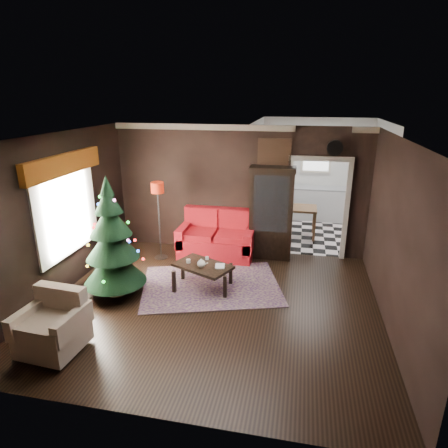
% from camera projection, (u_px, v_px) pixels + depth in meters
% --- Properties ---
extents(floor, '(5.50, 5.50, 0.00)m').
position_uv_depth(floor, '(213.00, 304.00, 6.57)').
color(floor, black).
rests_on(floor, ground).
extents(ceiling, '(5.50, 5.50, 0.00)m').
position_uv_depth(ceiling, '(212.00, 137.00, 5.67)').
color(ceiling, white).
rests_on(ceiling, ground).
extents(wall_back, '(5.50, 0.00, 5.50)m').
position_uv_depth(wall_back, '(239.00, 190.00, 8.44)').
color(wall_back, black).
rests_on(wall_back, ground).
extents(wall_front, '(5.50, 0.00, 5.50)m').
position_uv_depth(wall_front, '(155.00, 308.00, 3.80)').
color(wall_front, black).
rests_on(wall_front, ground).
extents(wall_left, '(0.00, 5.50, 5.50)m').
position_uv_depth(wall_left, '(57.00, 216.00, 6.64)').
color(wall_left, black).
rests_on(wall_left, ground).
extents(wall_right, '(0.00, 5.50, 5.50)m').
position_uv_depth(wall_right, '(397.00, 239.00, 5.60)').
color(wall_right, black).
rests_on(wall_right, ground).
extents(doorway, '(1.10, 0.10, 2.10)m').
position_uv_depth(doorway, '(317.00, 210.00, 8.23)').
color(doorway, beige).
rests_on(doorway, ground).
extents(left_window, '(0.05, 1.60, 1.40)m').
position_uv_depth(left_window, '(66.00, 210.00, 6.80)').
color(left_window, white).
rests_on(left_window, wall_left).
extents(valance, '(0.12, 2.10, 0.35)m').
position_uv_depth(valance, '(64.00, 164.00, 6.53)').
color(valance, '#72370D').
rests_on(valance, wall_left).
extents(kitchen_floor, '(3.00, 3.00, 0.00)m').
position_uv_depth(kitchen_floor, '(312.00, 233.00, 9.96)').
color(kitchen_floor, white).
rests_on(kitchen_floor, ground).
extents(kitchen_window, '(0.70, 0.06, 0.70)m').
position_uv_depth(kitchen_window, '(316.00, 158.00, 10.75)').
color(kitchen_window, white).
rests_on(kitchen_window, ground).
extents(rug, '(2.93, 2.48, 0.01)m').
position_uv_depth(rug, '(211.00, 285.00, 7.21)').
color(rug, '#2E232B').
rests_on(rug, ground).
extents(loveseat, '(1.70, 0.90, 1.00)m').
position_uv_depth(loveseat, '(217.00, 234.00, 8.39)').
color(loveseat, maroon).
rests_on(loveseat, ground).
extents(curio_cabinet, '(0.90, 0.45, 1.90)m').
position_uv_depth(curio_cabinet, '(271.00, 215.00, 8.23)').
color(curio_cabinet, black).
rests_on(curio_cabinet, ground).
extents(floor_lamp, '(0.29, 0.29, 1.70)m').
position_uv_depth(floor_lamp, '(159.00, 221.00, 8.19)').
color(floor_lamp, '#242424').
rests_on(floor_lamp, ground).
extents(christmas_tree, '(1.29, 1.29, 2.07)m').
position_uv_depth(christmas_tree, '(112.00, 239.00, 6.59)').
color(christmas_tree, black).
rests_on(christmas_tree, ground).
extents(armchair, '(0.85, 0.85, 0.81)m').
position_uv_depth(armchair, '(51.00, 323.00, 5.23)').
color(armchair, tan).
rests_on(armchair, ground).
extents(coffee_table, '(1.18, 0.98, 0.46)m').
position_uv_depth(coffee_table, '(203.00, 276.00, 7.05)').
color(coffee_table, black).
rests_on(coffee_table, rug).
extents(teapot, '(0.18, 0.18, 0.16)m').
position_uv_depth(teapot, '(201.00, 264.00, 6.83)').
color(teapot, white).
rests_on(teapot, coffee_table).
extents(cup_a, '(0.07, 0.07, 0.06)m').
position_uv_depth(cup_a, '(207.00, 258.00, 7.19)').
color(cup_a, silver).
rests_on(cup_a, coffee_table).
extents(cup_b, '(0.09, 0.09, 0.07)m').
position_uv_depth(cup_b, '(188.00, 261.00, 7.04)').
color(cup_b, white).
rests_on(cup_b, coffee_table).
extents(book, '(0.17, 0.04, 0.23)m').
position_uv_depth(book, '(215.00, 261.00, 6.86)').
color(book, gray).
rests_on(book, coffee_table).
extents(wall_clock, '(0.32, 0.32, 0.06)m').
position_uv_depth(wall_clock, '(335.00, 148.00, 7.71)').
color(wall_clock, white).
rests_on(wall_clock, wall_back).
extents(painting, '(0.62, 0.05, 0.52)m').
position_uv_depth(painting, '(274.00, 153.00, 7.98)').
color(painting, '#AA7738').
rests_on(painting, wall_back).
extents(kitchen_counter, '(1.80, 0.60, 0.90)m').
position_uv_depth(kitchen_counter, '(313.00, 204.00, 10.92)').
color(kitchen_counter, silver).
rests_on(kitchen_counter, ground).
extents(kitchen_table, '(0.70, 0.70, 0.75)m').
position_uv_depth(kitchen_table, '(301.00, 222.00, 9.61)').
color(kitchen_table, brown).
rests_on(kitchen_table, ground).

